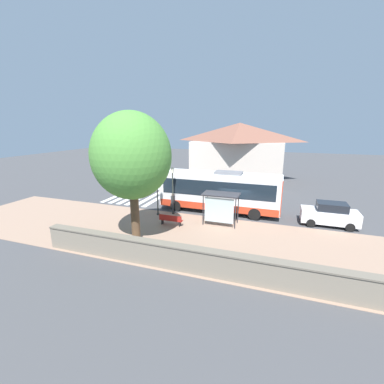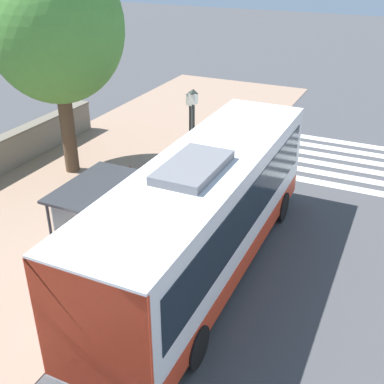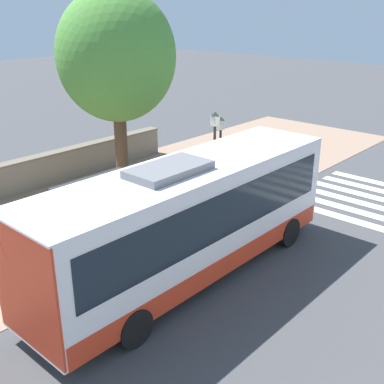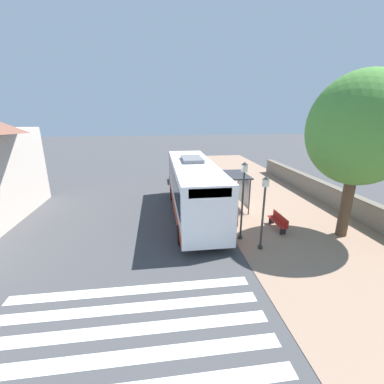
{
  "view_description": "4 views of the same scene",
  "coord_description": "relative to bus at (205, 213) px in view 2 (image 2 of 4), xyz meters",
  "views": [
    {
      "loc": [
        -20.02,
        -3.31,
        7.57
      ],
      "look_at": [
        1.11,
        3.99,
        1.75
      ],
      "focal_mm": 24.0,
      "sensor_mm": 36.0,
      "label": 1
    },
    {
      "loc": [
        6.13,
        -8.79,
        8.44
      ],
      "look_at": [
        0.68,
        2.88,
        1.72
      ],
      "focal_mm": 45.0,
      "sensor_mm": 36.0,
      "label": 2
    },
    {
      "loc": [
        10.27,
        -7.81,
        7.7
      ],
      "look_at": [
        0.89,
        2.61,
        2.23
      ],
      "focal_mm": 45.0,
      "sensor_mm": 36.0,
      "label": 3
    },
    {
      "loc": [
        3.84,
        17.2,
        6.5
      ],
      "look_at": [
        1.72,
        1.23,
        1.48
      ],
      "focal_mm": 24.0,
      "sensor_mm": 36.0,
      "label": 4
    }
  ],
  "objects": [
    {
      "name": "street_lamp_near",
      "position": [
        -2.69,
        4.78,
        0.31
      ],
      "size": [
        0.28,
        0.28,
        3.72
      ],
      "color": "#2D332D",
      "rests_on": "ground"
    },
    {
      "name": "ground_plane",
      "position": [
        -1.67,
        -1.6,
        -1.91
      ],
      "size": [
        120.0,
        120.0,
        0.0
      ],
      "primitive_type": "plane",
      "color": "#424244",
      "rests_on": "ground"
    },
    {
      "name": "bus",
      "position": [
        0.0,
        0.0,
        0.0
      ],
      "size": [
        2.68,
        10.58,
        3.71
      ],
      "color": "white",
      "rests_on": "ground"
    },
    {
      "name": "sidewalk_plaza",
      "position": [
        -6.17,
        -1.6,
        -1.9
      ],
      "size": [
        9.0,
        44.0,
        0.02
      ],
      "color": "#937560",
      "rests_on": "ground"
    },
    {
      "name": "crosswalk_stripes",
      "position": [
        3.33,
        9.51,
        -1.91
      ],
      "size": [
        9.0,
        5.25,
        0.01
      ],
      "color": "silver",
      "rests_on": "ground"
    },
    {
      "name": "bus_shelter",
      "position": [
        -3.14,
        -0.82,
        0.13
      ],
      "size": [
        1.55,
        2.8,
        2.5
      ],
      "color": "#2D2D33",
      "rests_on": "ground"
    },
    {
      "name": "pedestrian",
      "position": [
        -1.59,
        3.84,
        -0.87
      ],
      "size": [
        0.34,
        0.23,
        1.76
      ],
      "color": "#2D3347",
      "rests_on": "ground"
    },
    {
      "name": "street_lamp_far",
      "position": [
        -2.04,
        3.63,
        0.57
      ],
      "size": [
        0.28,
        0.28,
        4.17
      ],
      "color": "#2D332D",
      "rests_on": "ground"
    },
    {
      "name": "bench",
      "position": [
        -4.57,
        2.74,
        -1.43
      ],
      "size": [
        0.4,
        1.86,
        0.88
      ],
      "color": "maroon",
      "rests_on": "ground"
    },
    {
      "name": "shade_tree",
      "position": [
        -7.69,
        3.94,
        3.76
      ],
      "size": [
        5.03,
        5.03,
        8.47
      ],
      "color": "brown",
      "rests_on": "ground"
    }
  ]
}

